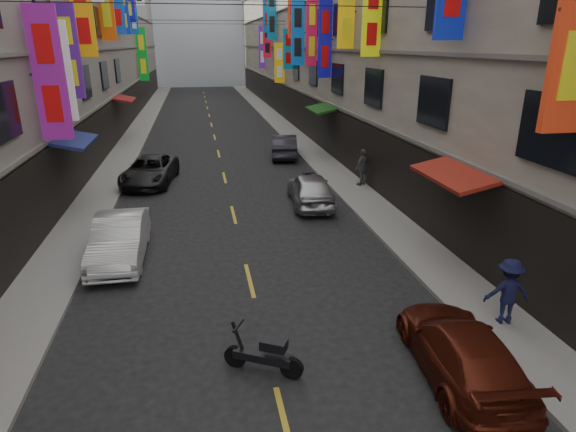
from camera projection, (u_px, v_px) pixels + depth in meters
name	position (u px, v px, depth m)	size (l,w,h in m)	color
sidewalk_left	(133.00, 139.00, 35.63)	(2.00, 90.00, 0.12)	slate
sidewalk_right	(292.00, 134.00, 37.73)	(2.00, 90.00, 0.12)	slate
building_row_right	(371.00, 4.00, 35.59)	(10.14, 90.00, 19.00)	#AC9F90
haze_block	(198.00, 16.00, 79.22)	(18.00, 8.00, 22.00)	silver
shop_signage	(206.00, 1.00, 27.02)	(14.00, 55.00, 11.96)	#0D17A0
street_awnings	(198.00, 136.00, 20.67)	(13.99, 35.20, 0.41)	#12431B
lane_markings	(216.00, 145.00, 33.92)	(0.12, 80.20, 0.01)	gold
scooter_crossing	(264.00, 355.00, 10.30)	(1.64, 0.98, 1.14)	black
scooter_far_right	(308.00, 182.00, 23.10)	(0.50, 1.80, 1.14)	black
car_left_mid	(120.00, 239.00, 15.67)	(1.55, 4.44, 1.46)	silver
car_left_far	(150.00, 171.00, 24.31)	(2.25, 4.87, 1.35)	black
car_right_near	(461.00, 351.00, 10.14)	(1.75, 4.30, 1.25)	#551A0E
car_right_mid	(310.00, 189.00, 21.04)	(1.71, 4.25, 1.45)	#ADADB2
car_right_far	(284.00, 146.00, 30.01)	(1.50, 4.31, 1.42)	#28272F
pedestrian_rnear	(508.00, 291.00, 11.85)	(1.11, 0.57, 1.71)	black
pedestrian_rfar	(363.00, 167.00, 23.55)	(1.05, 0.60, 1.80)	#575759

